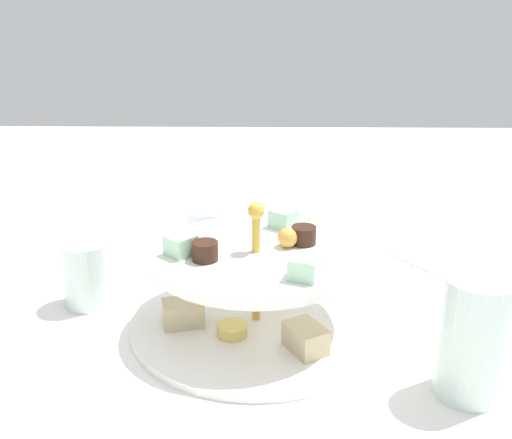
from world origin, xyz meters
name	(u,v)px	position (x,y,z in m)	size (l,w,h in m)	color
ground_plane	(256,326)	(0.00, 0.00, 0.00)	(2.40, 2.40, 0.00)	white
tiered_serving_stand	(256,293)	(0.00, 0.00, 0.04)	(0.31, 0.31, 0.16)	white
water_glass_tall_right	(473,338)	(0.13, 0.22, 0.06)	(0.07, 0.07, 0.13)	silver
water_glass_short_left	(206,230)	(-0.24, -0.08, 0.03)	(0.06, 0.06, 0.07)	silver
teacup_with_saucer	(292,230)	(-0.26, 0.05, 0.02)	(0.09, 0.09, 0.05)	white
butter_knife_right	(430,270)	(-0.16, 0.26, 0.00)	(0.17, 0.01, 0.00)	silver
water_glass_mid_back	(87,274)	(-0.05, -0.22, 0.04)	(0.06, 0.06, 0.09)	silver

